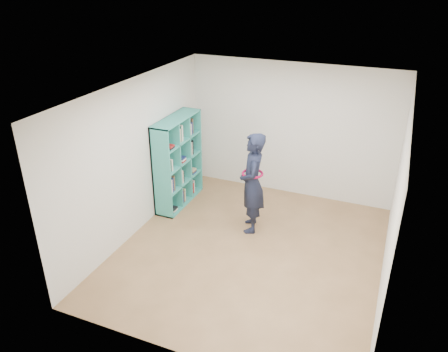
% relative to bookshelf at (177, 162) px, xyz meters
% --- Properties ---
extents(floor, '(4.50, 4.50, 0.00)m').
position_rel_bookshelf_xyz_m(floor, '(1.83, -1.03, -0.84)').
color(floor, brown).
rests_on(floor, ground).
extents(ceiling, '(4.50, 4.50, 0.00)m').
position_rel_bookshelf_xyz_m(ceiling, '(1.83, -1.03, 1.76)').
color(ceiling, white).
rests_on(ceiling, wall_back).
extents(wall_left, '(0.02, 4.50, 2.60)m').
position_rel_bookshelf_xyz_m(wall_left, '(-0.17, -1.03, 0.46)').
color(wall_left, silver).
rests_on(wall_left, floor).
extents(wall_right, '(0.02, 4.50, 2.60)m').
position_rel_bookshelf_xyz_m(wall_right, '(3.83, -1.03, 0.46)').
color(wall_right, silver).
rests_on(wall_right, floor).
extents(wall_back, '(4.00, 0.02, 2.60)m').
position_rel_bookshelf_xyz_m(wall_back, '(1.83, 1.22, 0.46)').
color(wall_back, silver).
rests_on(wall_back, floor).
extents(wall_front, '(4.00, 0.02, 2.60)m').
position_rel_bookshelf_xyz_m(wall_front, '(1.83, -3.28, 0.46)').
color(wall_front, silver).
rests_on(wall_front, floor).
extents(bookshelf, '(0.37, 1.28, 1.70)m').
position_rel_bookshelf_xyz_m(bookshelf, '(0.00, 0.00, 0.00)').
color(bookshelf, teal).
rests_on(bookshelf, floor).
extents(person, '(0.60, 0.74, 1.75)m').
position_rel_bookshelf_xyz_m(person, '(1.62, -0.37, 0.04)').
color(person, black).
rests_on(person, floor).
extents(smartphone, '(0.04, 0.10, 0.13)m').
position_rel_bookshelf_xyz_m(smartphone, '(1.45, -0.32, 0.15)').
color(smartphone, silver).
rests_on(smartphone, person).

